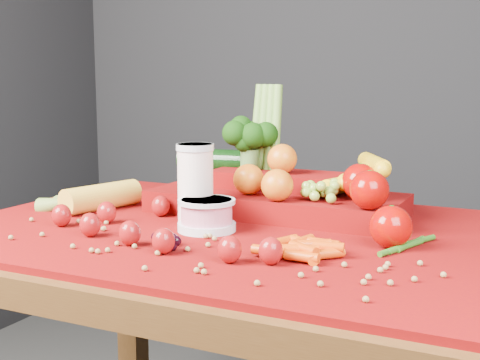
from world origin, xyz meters
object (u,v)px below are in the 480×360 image
at_px(produce_mound, 286,186).
at_px(yogurt_bowl, 207,214).
at_px(milk_glass, 195,182).
at_px(table, 235,281).

bearing_deg(produce_mound, yogurt_bowl, -109.89).
bearing_deg(milk_glass, produce_mound, 54.84).
relative_size(table, milk_glass, 7.05).
height_order(milk_glass, yogurt_bowl, milk_glass).
distance_m(yogurt_bowl, produce_mound, 0.22).
distance_m(table, yogurt_bowl, 0.15).
bearing_deg(yogurt_bowl, table, 53.16).
height_order(yogurt_bowl, produce_mound, produce_mound).
relative_size(yogurt_bowl, produce_mound, 0.18).
bearing_deg(yogurt_bowl, produce_mound, 70.11).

